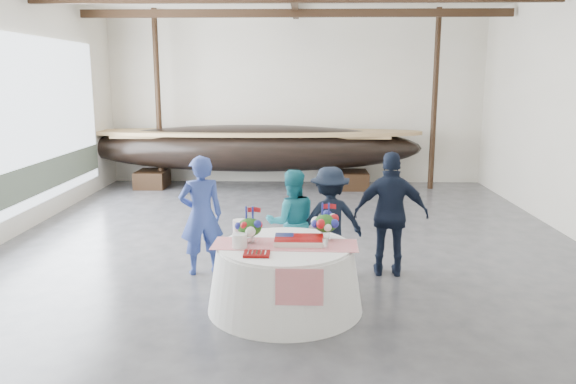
{
  "coord_description": "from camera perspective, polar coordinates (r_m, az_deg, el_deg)",
  "views": [
    {
      "loc": [
        0.18,
        -9.25,
        2.82
      ],
      "look_at": [
        -0.02,
        -1.28,
        1.19
      ],
      "focal_mm": 35.0,
      "sensor_mm": 36.0,
      "label": 1
    }
  ],
  "objects": [
    {
      "name": "floor",
      "position": [
        9.67,
        0.34,
        -5.4
      ],
      "size": [
        10.0,
        12.0,
        0.01
      ],
      "primitive_type": "cube",
      "color": "#3D3D42",
      "rests_on": "ground"
    },
    {
      "name": "wall_back",
      "position": [
        15.26,
        0.8,
        9.41
      ],
      "size": [
        10.0,
        0.02,
        4.5
      ],
      "primitive_type": "cube",
      "color": "silver",
      "rests_on": "ground"
    },
    {
      "name": "wall_front",
      "position": [
        3.31,
        -1.68,
        1.61
      ],
      "size": [
        10.0,
        0.02,
        4.5
      ],
      "primitive_type": "cube",
      "color": "silver",
      "rests_on": "ground"
    },
    {
      "name": "pavilion_structure",
      "position": [
        10.18,
        0.47,
        18.22
      ],
      "size": [
        9.8,
        11.76,
        4.5
      ],
      "color": "black",
      "rests_on": "ground"
    },
    {
      "name": "open_bay",
      "position": [
        11.51,
        -25.13,
        5.51
      ],
      "size": [
        0.03,
        7.0,
        3.2
      ],
      "color": "silver",
      "rests_on": "ground"
    },
    {
      "name": "longboat_display",
      "position": [
        14.52,
        -3.73,
        4.51
      ],
      "size": [
        8.73,
        1.75,
        1.64
      ],
      "color": "black",
      "rests_on": "ground"
    },
    {
      "name": "banquet_table",
      "position": [
        7.0,
        -0.3,
        -8.59
      ],
      "size": [
        1.91,
        1.91,
        0.82
      ],
      "color": "white",
      "rests_on": "ground"
    },
    {
      "name": "tabletop_items",
      "position": [
        6.94,
        -0.44,
        -3.91
      ],
      "size": [
        1.79,
        0.96,
        0.4
      ],
      "color": "red",
      "rests_on": "banquet_table"
    },
    {
      "name": "guest_woman_blue",
      "position": [
        8.19,
        -8.81,
        -2.35
      ],
      "size": [
        0.74,
        0.61,
        1.74
      ],
      "primitive_type": "imported",
      "rotation": [
        0.0,
        0.0,
        3.49
      ],
      "color": "navy",
      "rests_on": "ground"
    },
    {
      "name": "guest_woman_teal",
      "position": [
        8.09,
        0.37,
        -3.12
      ],
      "size": [
        0.84,
        0.7,
        1.54
      ],
      "primitive_type": "imported",
      "rotation": [
        0.0,
        0.0,
        3.3
      ],
      "color": "teal",
      "rests_on": "ground"
    },
    {
      "name": "guest_man_left",
      "position": [
        8.2,
        4.24,
        -2.87
      ],
      "size": [
        1.12,
        0.81,
        1.57
      ],
      "primitive_type": "imported",
      "rotation": [
        0.0,
        0.0,
        3.38
      ],
      "color": "black",
      "rests_on": "ground"
    },
    {
      "name": "guest_man_right",
      "position": [
        8.16,
        10.43,
        -2.25
      ],
      "size": [
        1.09,
        0.53,
        1.8
      ],
      "primitive_type": "imported",
      "rotation": [
        0.0,
        0.0,
        3.05
      ],
      "color": "#141C31",
      "rests_on": "ground"
    }
  ]
}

